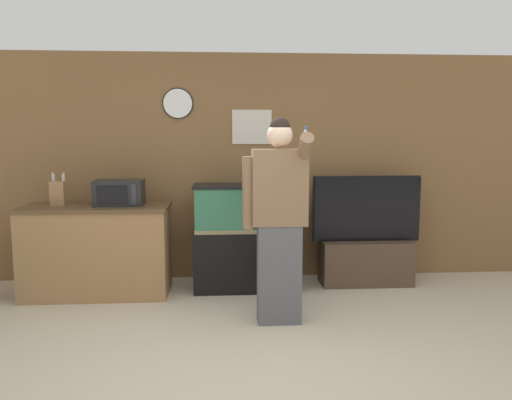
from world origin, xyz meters
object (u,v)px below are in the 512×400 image
aquarium_on_stand (246,237)px  person_standing (278,218)px  microwave (119,193)px  tv_on_stand (366,252)px  counter_island (97,250)px  knife_block (58,193)px

aquarium_on_stand → person_standing: (0.23, -1.01, 0.37)m
aquarium_on_stand → microwave: bearing=-175.7°
tv_on_stand → person_standing: size_ratio=0.67×
aquarium_on_stand → tv_on_stand: size_ratio=0.94×
microwave → aquarium_on_stand: 1.42m
counter_island → knife_block: 0.72m
person_standing → knife_block: bearing=156.4°
counter_island → microwave: bearing=1.9°
tv_on_stand → person_standing: 1.68m
counter_island → tv_on_stand: tv_on_stand is taller
knife_block → counter_island: bearing=-7.7°
knife_block → aquarium_on_stand: size_ratio=0.30×
counter_island → person_standing: (1.80, -0.90, 0.47)m
microwave → aquarium_on_stand: bearing=4.3°
aquarium_on_stand → counter_island: bearing=-176.1°
microwave → person_standing: bearing=-30.4°
counter_island → knife_block: knife_block is taller
tv_on_stand → knife_block: bearing=-177.4°
microwave → tv_on_stand: (2.67, 0.19, -0.71)m
microwave → counter_island: bearing=-178.1°
knife_block → tv_on_stand: knife_block is taller
knife_block → microwave: bearing=-4.0°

